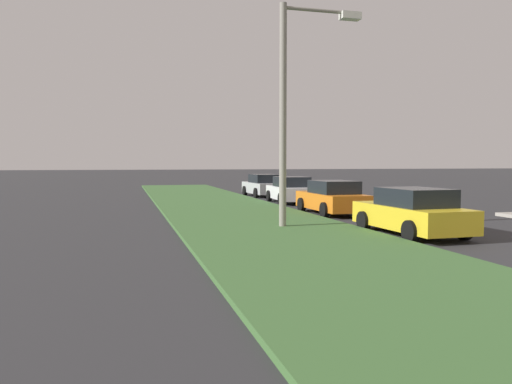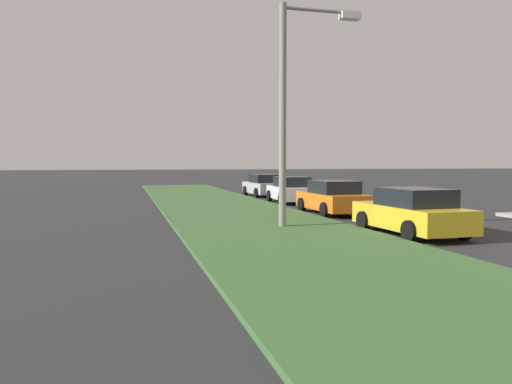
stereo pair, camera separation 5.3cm
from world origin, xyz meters
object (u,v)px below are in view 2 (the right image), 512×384
(parked_car_yellow, at_px, (411,212))
(parked_car_silver, at_px, (264,186))
(parked_car_white, at_px, (291,190))
(parked_car_orange, at_px, (332,198))
(streetlight, at_px, (293,99))

(parked_car_yellow, bearing_deg, parked_car_silver, -2.89)
(parked_car_white, relative_size, parked_car_silver, 1.00)
(parked_car_white, distance_m, parked_car_silver, 5.64)
(parked_car_yellow, relative_size, parked_car_white, 0.99)
(parked_car_orange, relative_size, streetlight, 0.58)
(parked_car_yellow, relative_size, parked_car_silver, 1.00)
(parked_car_silver, relative_size, streetlight, 0.58)
(parked_car_yellow, xyz_separation_m, parked_car_white, (12.77, -0.33, 0.00))
(parked_car_orange, xyz_separation_m, streetlight, (-4.30, 3.29, 3.67))
(parked_car_yellow, height_order, streetlight, streetlight)
(parked_car_yellow, height_order, parked_car_orange, same)
(parked_car_yellow, bearing_deg, streetlight, 52.38)
(parked_car_yellow, distance_m, parked_car_orange, 6.56)
(parked_car_orange, relative_size, parked_car_silver, 0.99)
(parked_car_silver, bearing_deg, streetlight, 165.78)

